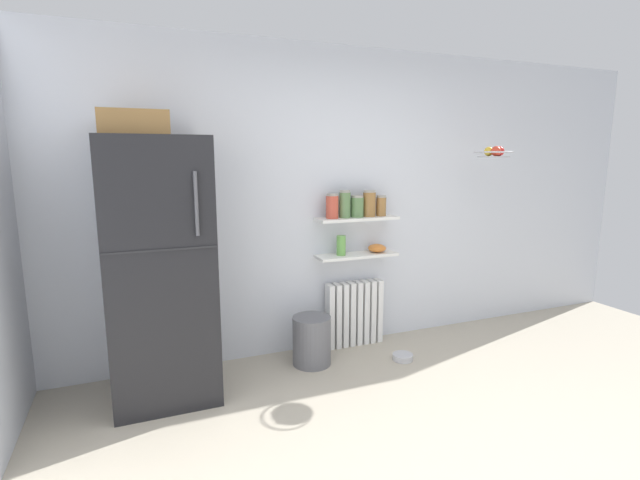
% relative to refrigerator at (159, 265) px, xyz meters
% --- Properties ---
extents(ground_plane, '(7.04, 7.04, 0.00)m').
position_rel_refrigerator_xyz_m(ground_plane, '(1.32, -1.14, -0.94)').
color(ground_plane, '#B2A893').
extents(back_wall, '(7.04, 0.10, 2.60)m').
position_rel_refrigerator_xyz_m(back_wall, '(1.32, 0.41, 0.36)').
color(back_wall, silver).
rests_on(back_wall, ground_plane).
extents(refrigerator, '(0.69, 0.75, 1.97)m').
position_rel_refrigerator_xyz_m(refrigerator, '(0.00, 0.00, 0.00)').
color(refrigerator, black).
rests_on(refrigerator, ground_plane).
extents(radiator, '(0.53, 0.12, 0.58)m').
position_rel_refrigerator_xyz_m(radiator, '(1.65, 0.28, -0.65)').
color(radiator, white).
rests_on(radiator, ground_plane).
extents(wall_shelf_lower, '(0.73, 0.22, 0.02)m').
position_rel_refrigerator_xyz_m(wall_shelf_lower, '(1.65, 0.25, -0.11)').
color(wall_shelf_lower, white).
extents(wall_shelf_upper, '(0.73, 0.22, 0.02)m').
position_rel_refrigerator_xyz_m(wall_shelf_upper, '(1.65, 0.25, 0.22)').
color(wall_shelf_upper, white).
extents(storage_jar_0, '(0.11, 0.11, 0.21)m').
position_rel_refrigerator_xyz_m(storage_jar_0, '(1.42, 0.25, 0.33)').
color(storage_jar_0, '#C64C38').
rests_on(storage_jar_0, wall_shelf_upper).
extents(storage_jar_1, '(0.10, 0.10, 0.24)m').
position_rel_refrigerator_xyz_m(storage_jar_1, '(1.53, 0.25, 0.34)').
color(storage_jar_1, '#5B7F4C').
rests_on(storage_jar_1, wall_shelf_upper).
extents(storage_jar_2, '(0.11, 0.11, 0.19)m').
position_rel_refrigerator_xyz_m(storage_jar_2, '(1.65, 0.25, 0.32)').
color(storage_jar_2, '#5B7F4C').
rests_on(storage_jar_2, wall_shelf_upper).
extents(storage_jar_3, '(0.11, 0.11, 0.23)m').
position_rel_refrigerator_xyz_m(storage_jar_3, '(1.77, 0.25, 0.34)').
color(storage_jar_3, olive).
rests_on(storage_jar_3, wall_shelf_upper).
extents(storage_jar_4, '(0.09, 0.09, 0.18)m').
position_rel_refrigerator_xyz_m(storage_jar_4, '(1.88, 0.25, 0.32)').
color(storage_jar_4, olive).
rests_on(storage_jar_4, wall_shelf_upper).
extents(vase, '(0.08, 0.08, 0.17)m').
position_rel_refrigerator_xyz_m(vase, '(1.50, 0.25, -0.01)').
color(vase, '#66A84C').
rests_on(vase, wall_shelf_lower).
extents(shelf_bowl, '(0.16, 0.16, 0.07)m').
position_rel_refrigerator_xyz_m(shelf_bowl, '(1.85, 0.25, -0.06)').
color(shelf_bowl, orange).
rests_on(shelf_bowl, wall_shelf_lower).
extents(trash_bin, '(0.31, 0.31, 0.40)m').
position_rel_refrigerator_xyz_m(trash_bin, '(1.15, 0.04, -0.74)').
color(trash_bin, slate).
rests_on(trash_bin, ground_plane).
extents(pet_food_bowl, '(0.17, 0.17, 0.05)m').
position_rel_refrigerator_xyz_m(pet_food_bowl, '(1.88, -0.18, -0.92)').
color(pet_food_bowl, '#B7B7BC').
rests_on(pet_food_bowl, ground_plane).
extents(hanging_fruit_basket, '(0.33, 0.33, 0.10)m').
position_rel_refrigerator_xyz_m(hanging_fruit_basket, '(2.80, -0.09, 0.78)').
color(hanging_fruit_basket, '#B2B2B7').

